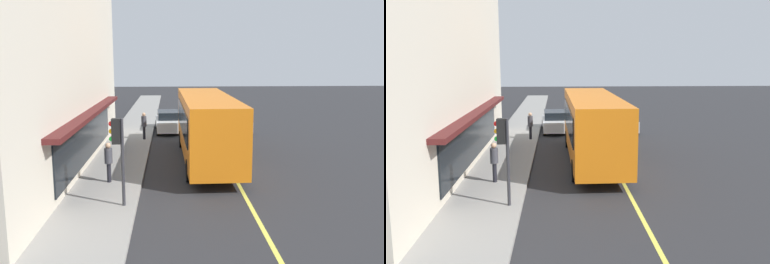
# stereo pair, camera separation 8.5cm
# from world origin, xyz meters

# --- Properties ---
(ground) EXTENTS (120.00, 120.00, 0.00)m
(ground) POSITION_xyz_m (0.00, 0.00, 0.00)
(ground) COLOR #28282B
(sidewalk) EXTENTS (80.00, 2.87, 0.15)m
(sidewalk) POSITION_xyz_m (0.00, 5.65, 0.07)
(sidewalk) COLOR gray
(sidewalk) RESTS_ON ground
(lane_centre_stripe) EXTENTS (36.00, 0.16, 0.01)m
(lane_centre_stripe) POSITION_xyz_m (0.00, 0.00, 0.00)
(lane_centre_stripe) COLOR #D8D14C
(lane_centre_stripe) RESTS_ON ground
(bus) EXTENTS (11.17, 2.76, 3.50)m
(bus) POSITION_xyz_m (2.90, 1.06, 1.99)
(bus) COLOR orange
(bus) RESTS_ON ground
(traffic_light) EXTENTS (0.30, 0.52, 3.20)m
(traffic_light) POSITION_xyz_m (-3.95, 4.83, 2.53)
(traffic_light) COLOR #2D2D33
(traffic_light) RESTS_ON sidewalk
(car_white) EXTENTS (4.39, 2.04, 1.52)m
(car_white) POSITION_xyz_m (11.97, 3.10, 0.74)
(car_white) COLOR white
(car_white) RESTS_ON ground
(car_silver) EXTENTS (4.39, 2.04, 1.52)m
(car_silver) POSITION_xyz_m (11.82, -2.07, 0.74)
(car_silver) COLOR #B7BABF
(car_silver) RESTS_ON ground
(pedestrian_waiting) EXTENTS (0.34, 0.34, 1.73)m
(pedestrian_waiting) POSITION_xyz_m (-1.05, 5.62, 1.19)
(pedestrian_waiting) COLOR black
(pedestrian_waiting) RESTS_ON sidewalk
(pedestrian_by_curb) EXTENTS (0.34, 0.34, 1.77)m
(pedestrian_by_curb) POSITION_xyz_m (8.34, 4.67, 1.22)
(pedestrian_by_curb) COLOR black
(pedestrian_by_curb) RESTS_ON sidewalk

